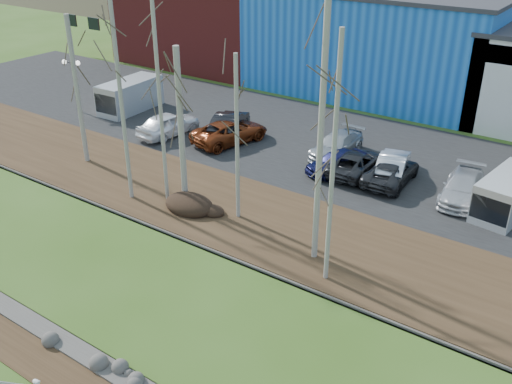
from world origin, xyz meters
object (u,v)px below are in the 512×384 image
Objects in this scene: car_0 at (168,124)px; car_3 at (337,145)px; van_white at (506,195)px; car_4 at (337,162)px; car_7 at (462,187)px; car_5 at (393,164)px; car_1 at (229,123)px; car_6 at (391,172)px; car_8 at (356,163)px; street_lamp at (72,71)px; seagull at (36,382)px; car_2 at (230,132)px; van_grey at (128,96)px.

car_0 is 11.53m from car_3.
car_4 is at bearing -169.66° from van_white.
car_5 is at bearing 164.61° from car_7.
car_7 is (15.94, -0.48, -0.12)m from car_1.
car_6 is 2.18m from car_8.
street_lamp is 20.66m from car_3.
car_6 is 3.94m from car_7.
seagull is 0.08× the size of car_6.
street_lamp is 13.00m from car_1.
van_white is (30.73, 1.78, -2.03)m from street_lamp.
car_5 reaches higher than car_3.
car_5 is 2.13m from car_8.
car_1 is 12.03m from car_6.
car_7 is at bearing -179.36° from car_6.
car_8 is at bearing -11.83° from street_lamp.
car_3 is 2.56m from car_4.
car_1 is 8.98m from car_4.
car_6 is at bearing 91.57° from car_5.
car_2 is at bearing -159.98° from car_4.
car_4 is at bearing -13.13° from street_lamp.
street_lamp is 0.73× the size of van_grey.
car_0 is 21.59m from van_white.
car_5 is (4.08, -0.81, 0.04)m from car_3.
van_grey is at bearing -173.43° from van_white.
street_lamp reaches higher than car_3.
car_2 is at bearing 102.38° from seagull.
car_4 is 3.18m from car_6.
van_grey is at bearing -12.70° from car_5.
seagull is at bearing 77.54° from car_6.
car_3 reaches higher than car_4.
seagull is at bearing 83.42° from car_8.
car_4 is at bearing 7.35° from car_6.
car_5 is (15.10, 2.59, -0.07)m from car_0.
car_7 is (28.47, 2.16, -2.38)m from street_lamp.
car_4 is at bearing 12.64° from car_5.
van_white is (9.32, 0.45, 0.36)m from car_4.
car_8 is (-6.11, -0.25, -0.02)m from car_7.
car_2 is (0.88, -1.10, -0.06)m from car_1.
car_0 is at bearing -168.19° from van_white.
car_8 reaches higher than seagull.
car_2 is at bearing -10.15° from street_lamp.
car_7 is 0.88× the size of van_grey.
car_1 is at bearing -13.36° from car_5.
car_2 reaches higher than car_8.
car_5 is 21.09m from van_grey.
car_4 is at bearing -6.26° from van_grey.
van_white reaches higher than car_3.
street_lamp is 0.73× the size of car_2.
car_0 is (-11.84, 19.25, 0.78)m from seagull.
van_white is (8.37, -0.12, 0.37)m from car_8.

